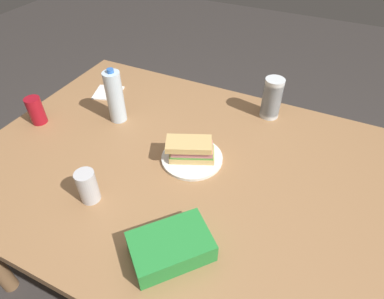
# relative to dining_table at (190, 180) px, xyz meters

# --- Properties ---
(ground_plane) EXTENTS (8.00, 8.00, 0.00)m
(ground_plane) POSITION_rel_dining_table_xyz_m (0.00, 0.00, -0.65)
(ground_plane) COLOR #383330
(dining_table) EXTENTS (1.67, 1.16, 0.72)m
(dining_table) POSITION_rel_dining_table_xyz_m (0.00, 0.00, 0.00)
(dining_table) COLOR #9E7047
(dining_table) RESTS_ON ground_plane
(paper_plate) EXTENTS (0.24, 0.24, 0.01)m
(paper_plate) POSITION_rel_dining_table_xyz_m (0.01, -0.04, 0.08)
(paper_plate) COLOR white
(paper_plate) RESTS_ON dining_table
(sandwich) EXTENTS (0.20, 0.16, 0.08)m
(sandwich) POSITION_rel_dining_table_xyz_m (0.01, -0.04, 0.13)
(sandwich) COLOR #DBB26B
(sandwich) RESTS_ON paper_plate
(soda_can_red) EXTENTS (0.07, 0.07, 0.12)m
(soda_can_red) POSITION_rel_dining_table_xyz_m (0.72, 0.03, 0.13)
(soda_can_red) COLOR maroon
(soda_can_red) RESTS_ON dining_table
(chip_bag) EXTENTS (0.27, 0.27, 0.07)m
(chip_bag) POSITION_rel_dining_table_xyz_m (-0.11, 0.35, 0.11)
(chip_bag) COLOR #268C38
(chip_bag) RESTS_ON dining_table
(water_bottle_tall) EXTENTS (0.07, 0.07, 0.25)m
(water_bottle_tall) POSITION_rel_dining_table_xyz_m (0.42, -0.14, 0.19)
(water_bottle_tall) COLOR silver
(water_bottle_tall) RESTS_ON dining_table
(plastic_cup_stack) EXTENTS (0.08, 0.08, 0.18)m
(plastic_cup_stack) POSITION_rel_dining_table_xyz_m (-0.18, -0.45, 0.17)
(plastic_cup_stack) COLOR silver
(plastic_cup_stack) RESTS_ON dining_table
(soda_can_silver) EXTENTS (0.07, 0.07, 0.12)m
(soda_can_silver) POSITION_rel_dining_table_xyz_m (0.24, 0.29, 0.13)
(soda_can_silver) COLOR silver
(soda_can_silver) RESTS_ON dining_table
(paper_napkin) EXTENTS (0.16, 0.16, 0.01)m
(paper_napkin) POSITION_rel_dining_table_xyz_m (0.59, -0.29, 0.08)
(paper_napkin) COLOR white
(paper_napkin) RESTS_ON dining_table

